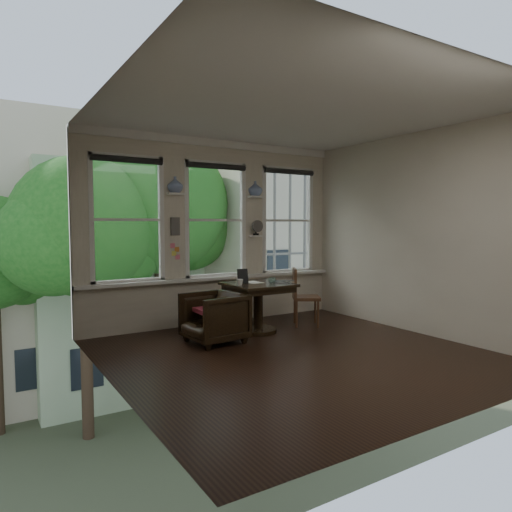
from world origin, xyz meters
TOP-DOWN VIEW (x-y plane):
  - ground at (0.00, 0.00)m, footprint 4.50×4.50m
  - ceiling at (0.00, 0.00)m, footprint 4.50×4.50m
  - wall_back at (0.00, 2.25)m, footprint 4.50×0.00m
  - wall_front at (0.00, -2.25)m, footprint 4.50×0.00m
  - wall_left at (-2.25, 0.00)m, footprint 0.00×4.50m
  - wall_right at (2.25, 0.00)m, footprint 0.00×4.50m
  - window_left at (-1.45, 2.25)m, footprint 1.10×0.12m
  - window_center at (0.00, 2.25)m, footprint 1.10×0.12m
  - window_right at (1.45, 2.25)m, footprint 1.10×0.12m
  - shelf_left at (-0.72, 2.15)m, footprint 0.26×0.16m
  - shelf_right at (0.72, 2.15)m, footprint 0.26×0.16m
  - intercom at (-0.72, 2.18)m, footprint 0.14×0.06m
  - sticky_notes at (-0.72, 2.19)m, footprint 0.16×0.01m
  - desk_fan at (0.72, 2.13)m, footprint 0.20×0.20m
  - vase_left at (-0.72, 2.15)m, footprint 0.24×0.24m
  - vase_right at (0.72, 2.15)m, footprint 0.24×0.24m
  - table at (0.22, 1.25)m, footprint 0.90×0.90m
  - armchair_left at (-0.61, 1.06)m, footprint 0.82×0.80m
  - cushion_red at (-0.61, 1.06)m, footprint 0.45×0.45m
  - side_chair_right at (1.13, 1.25)m, footprint 0.58×0.58m
  - laptop at (0.59, 1.07)m, footprint 0.38×0.30m
  - mug at (-0.15, 1.16)m, footprint 0.11×0.11m
  - drinking_glass at (0.37, 1.10)m, footprint 0.13×0.13m
  - tablet at (-0.00, 1.33)m, footprint 0.17×0.11m
  - papers at (0.20, 1.35)m, footprint 0.23×0.31m

SIDE VIEW (x-z plane):
  - ground at x=0.00m, z-range 0.00..0.00m
  - armchair_left at x=-0.61m, z-range 0.00..0.70m
  - table at x=0.22m, z-range 0.00..0.75m
  - cushion_red at x=-0.61m, z-range 0.42..0.48m
  - side_chair_right at x=1.13m, z-range 0.00..0.92m
  - papers at x=0.20m, z-range 0.75..0.75m
  - laptop at x=0.59m, z-range 0.75..0.78m
  - drinking_glass at x=0.37m, z-range 0.75..0.84m
  - mug at x=-0.15m, z-range 0.75..0.84m
  - tablet at x=0.00m, z-range 0.75..0.97m
  - sticky_notes at x=-0.72m, z-range 1.13..1.37m
  - wall_back at x=0.00m, z-range -0.75..3.75m
  - wall_front at x=0.00m, z-range -0.75..3.75m
  - wall_left at x=-2.25m, z-range -0.75..3.75m
  - wall_right at x=2.25m, z-range -0.75..3.75m
  - desk_fan at x=0.72m, z-range 1.41..1.65m
  - intercom at x=-0.72m, z-range 1.46..1.74m
  - window_left at x=-1.45m, z-range 0.75..2.65m
  - window_center at x=0.00m, z-range 0.75..2.65m
  - window_right at x=1.45m, z-range 0.75..2.65m
  - shelf_left at x=-0.72m, z-range 2.08..2.12m
  - shelf_right at x=0.72m, z-range 2.08..2.12m
  - vase_left at x=-0.72m, z-range 2.12..2.36m
  - vase_right at x=0.72m, z-range 2.12..2.36m
  - ceiling at x=0.00m, z-range 3.00..3.00m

